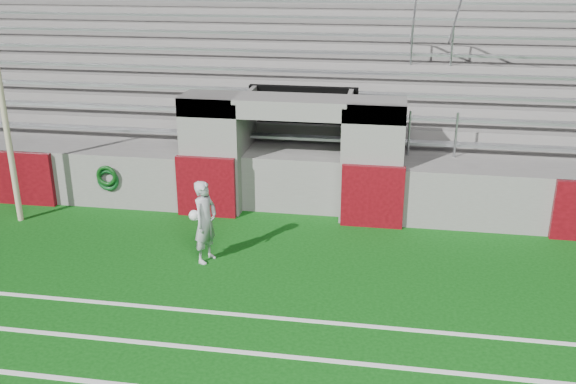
# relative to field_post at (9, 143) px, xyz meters

# --- Properties ---
(ground) EXTENTS (90.00, 90.00, 0.00)m
(ground) POSITION_rel_field_post_xyz_m (5.74, -2.04, -1.74)
(ground) COLOR #0B450D
(ground) RESTS_ON ground
(field_post) EXTENTS (0.12, 0.12, 3.49)m
(field_post) POSITION_rel_field_post_xyz_m (0.00, 0.00, 0.00)
(field_post) COLOR #C1B090
(field_post) RESTS_ON ground
(stadium_structure) EXTENTS (26.00, 8.48, 5.42)m
(stadium_structure) POSITION_rel_field_post_xyz_m (5.74, 5.93, -0.25)
(stadium_structure) COLOR slate
(stadium_structure) RESTS_ON ground
(goalkeeper_with_ball) EXTENTS (0.53, 0.66, 1.58)m
(goalkeeper_with_ball) POSITION_rel_field_post_xyz_m (4.55, -1.23, -0.95)
(goalkeeper_with_ball) COLOR #AEB1B7
(goalkeeper_with_ball) RESTS_ON ground
(hose_coil) EXTENTS (0.51, 0.14, 0.61)m
(hose_coil) POSITION_rel_field_post_xyz_m (1.68, 0.89, -0.99)
(hose_coil) COLOR #0D4319
(hose_coil) RESTS_ON ground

